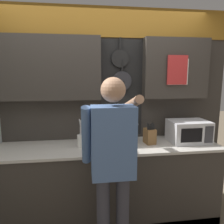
# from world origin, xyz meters

# --- Properties ---
(ground_plane) EXTENTS (14.00, 14.00, 0.00)m
(ground_plane) POSITION_xyz_m (0.00, 0.00, 0.00)
(ground_plane) COLOR #756651
(base_cabinet_counter) EXTENTS (2.57, 0.64, 0.92)m
(base_cabinet_counter) POSITION_xyz_m (0.00, -0.00, 0.46)
(base_cabinet_counter) COLOR #38332D
(base_cabinet_counter) RESTS_ON ground_plane
(back_wall_unit) EXTENTS (3.14, 0.23, 2.53)m
(back_wall_unit) POSITION_xyz_m (-0.01, 0.28, 1.53)
(back_wall_unit) COLOR #38332D
(back_wall_unit) RESTS_ON ground_plane
(microwave) EXTENTS (0.46, 0.35, 0.26)m
(microwave) POSITION_xyz_m (0.97, 0.01, 1.06)
(microwave) COLOR silver
(microwave) RESTS_ON base_cabinet_counter
(knife_block) EXTENTS (0.13, 0.16, 0.26)m
(knife_block) POSITION_xyz_m (0.48, 0.01, 1.02)
(knife_block) COLOR brown
(knife_block) RESTS_ON base_cabinet_counter
(utensil_crock) EXTENTS (0.11, 0.11, 0.35)m
(utensil_crock) POSITION_xyz_m (-0.32, 0.01, 1.01)
(utensil_crock) COLOR white
(utensil_crock) RESTS_ON base_cabinet_counter
(person) EXTENTS (0.54, 0.66, 1.72)m
(person) POSITION_xyz_m (-0.05, -0.60, 1.03)
(person) COLOR #383842
(person) RESTS_ON ground_plane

